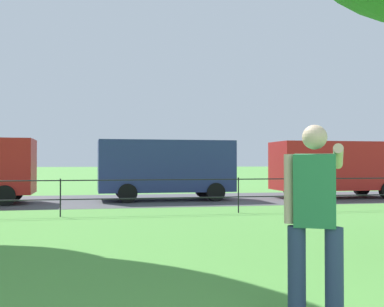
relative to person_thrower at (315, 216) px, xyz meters
The scene contains 5 objects.
street_strip 13.93m from the person_thrower, 91.64° to the left, with size 80.00×6.21×0.01m, color #4C4C51.
park_fence 8.87m from the person_thrower, 92.58° to the left, with size 34.08×0.04×1.00m.
person_thrower is the anchor object (origin of this frame).
panel_van_center 13.67m from the person_thrower, 87.21° to the left, with size 5.03×2.16×2.24m.
panel_van_right 15.38m from the person_thrower, 60.66° to the left, with size 5.00×2.11×2.24m.
Camera 1 is at (-1.50, -1.00, 1.43)m, focal length 43.80 mm.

